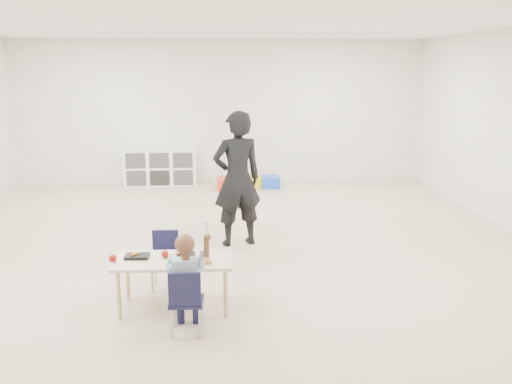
{
  "coord_description": "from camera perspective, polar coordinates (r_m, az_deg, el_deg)",
  "views": [
    {
      "loc": [
        -0.12,
        -6.26,
        2.22
      ],
      "look_at": [
        0.34,
        -0.22,
        0.85
      ],
      "focal_mm": 38.0,
      "sensor_mm": 36.0,
      "label": 1
    }
  ],
  "objects": [
    {
      "name": "room",
      "position": [
        6.31,
        -3.21,
        5.26
      ],
      "size": [
        9.0,
        9.02,
        2.8
      ],
      "color": "beige",
      "rests_on": "ground"
    },
    {
      "name": "table",
      "position": [
        5.23,
        -8.56,
        -9.49
      ],
      "size": [
        1.1,
        0.57,
        0.5
      ],
      "rotation": [
        0.0,
        0.0,
        -0.03
      ],
      "color": "beige",
      "rests_on": "ground"
    },
    {
      "name": "chair_near",
      "position": [
        4.75,
        -7.34,
        -11.24
      ],
      "size": [
        0.3,
        0.28,
        0.59
      ],
      "primitive_type": null,
      "rotation": [
        0.0,
        0.0,
        -0.03
      ],
      "color": "#111234",
      "rests_on": "ground"
    },
    {
      "name": "chair_far",
      "position": [
        5.69,
        -9.59,
        -7.2
      ],
      "size": [
        0.3,
        0.28,
        0.59
      ],
      "primitive_type": null,
      "rotation": [
        0.0,
        0.0,
        -0.03
      ],
      "color": "#111234",
      "rests_on": "ground"
    },
    {
      "name": "child",
      "position": [
        4.69,
        -7.4,
        -9.33
      ],
      "size": [
        0.41,
        0.41,
        0.94
      ],
      "primitive_type": null,
      "rotation": [
        0.0,
        0.0,
        -0.03
      ],
      "color": "#A6BBE1",
      "rests_on": "chair_near"
    },
    {
      "name": "lunch_tray_near",
      "position": [
        5.19,
        -7.71,
        -6.61
      ],
      "size": [
        0.22,
        0.17,
        0.03
      ],
      "primitive_type": "cube",
      "rotation": [
        0.0,
        0.0,
        -0.03
      ],
      "color": "black",
      "rests_on": "table"
    },
    {
      "name": "lunch_tray_far",
      "position": [
        5.24,
        -12.41,
        -6.62
      ],
      "size": [
        0.22,
        0.17,
        0.03
      ],
      "primitive_type": "cube",
      "rotation": [
        0.0,
        0.0,
        -0.03
      ],
      "color": "black",
      "rests_on": "table"
    },
    {
      "name": "milk_carton",
      "position": [
        5.02,
        -8.8,
        -6.89
      ],
      "size": [
        0.07,
        0.07,
        0.1
      ],
      "primitive_type": "cube",
      "rotation": [
        0.0,
        0.0,
        -0.03
      ],
      "color": "white",
      "rests_on": "table"
    },
    {
      "name": "bread_roll",
      "position": [
        5.0,
        -5.33,
        -7.1
      ],
      "size": [
        0.09,
        0.09,
        0.07
      ],
      "primitive_type": "ellipsoid",
      "color": "tan",
      "rests_on": "table"
    },
    {
      "name": "apple_near",
      "position": [
        5.18,
        -9.55,
        -6.48
      ],
      "size": [
        0.07,
        0.07,
        0.07
      ],
      "primitive_type": "sphere",
      "color": "maroon",
      "rests_on": "table"
    },
    {
      "name": "apple_far",
      "position": [
        5.16,
        -14.85,
        -6.79
      ],
      "size": [
        0.07,
        0.07,
        0.07
      ],
      "primitive_type": "sphere",
      "color": "maroon",
      "rests_on": "table"
    },
    {
      "name": "cubby_shelf",
      "position": [
        10.76,
        -10.02,
        2.55
      ],
      "size": [
        1.4,
        0.4,
        0.7
      ],
      "primitive_type": "cube",
      "color": "white",
      "rests_on": "ground"
    },
    {
      "name": "adult",
      "position": [
        6.88,
        -2.0,
        1.38
      ],
      "size": [
        0.72,
        0.57,
        1.73
      ],
      "primitive_type": "imported",
      "rotation": [
        0.0,
        0.0,
        3.41
      ],
      "color": "black",
      "rests_on": "ground"
    },
    {
      "name": "bin_red",
      "position": [
        10.26,
        -3.05,
        0.88
      ],
      "size": [
        0.39,
        0.48,
        0.22
      ],
      "primitive_type": "cube",
      "rotation": [
        0.0,
        0.0,
        0.07
      ],
      "color": "red",
      "rests_on": "ground"
    },
    {
      "name": "bin_yellow",
      "position": [
        10.43,
        -0.29,
        1.06
      ],
      "size": [
        0.43,
        0.5,
        0.21
      ],
      "primitive_type": "cube",
      "rotation": [
        0.0,
        0.0,
        0.26
      ],
      "color": "yellow",
      "rests_on": "ground"
    },
    {
      "name": "bin_blue",
      "position": [
        10.44,
        1.5,
        1.08
      ],
      "size": [
        0.34,
        0.44,
        0.21
      ],
      "primitive_type": "cube",
      "rotation": [
        0.0,
        0.0,
        0.01
      ],
      "color": "blue",
      "rests_on": "ground"
    }
  ]
}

